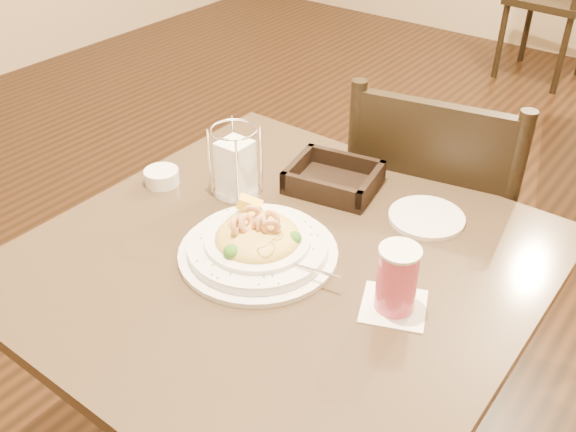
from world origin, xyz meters
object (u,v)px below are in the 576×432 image
Objects in this scene: napkin_caddy at (236,166)px; side_plate at (426,217)px; pasta_bowl at (258,243)px; main_table at (282,342)px; butter_ramekin at (162,177)px; drink_glass at (397,279)px; bread_basket at (333,180)px; dining_chair_near at (431,230)px.

side_plate is at bearing 22.93° from napkin_caddy.
pasta_bowl is 0.23m from napkin_caddy.
side_plate is (0.16, 0.27, 0.24)m from main_table.
butter_ramekin reaches higher than side_plate.
drink_glass is 0.67× the size of bread_basket.
napkin_caddy is (-0.45, 0.11, 0.01)m from drink_glass.
main_table is 2.69× the size of pasta_bowl.
side_plate is at bearing 97.78° from dining_chair_near.
napkin_caddy is at bearing 141.14° from pasta_bowl.
butter_ramekin is at bearing 167.91° from pasta_bowl.
napkin_caddy is 2.07× the size of butter_ramekin.
napkin_caddy is (-0.21, 0.12, 0.30)m from main_table.
pasta_bowl is 1.57× the size of bread_basket.
pasta_bowl reaches higher than bread_basket.
bread_basket is 0.22m from side_plate.
side_plate is at bearing 3.27° from bread_basket.
drink_glass is 0.47m from napkin_caddy.
side_plate is (0.20, 0.30, -0.02)m from pasta_bowl.
drink_glass is (0.18, -0.56, 0.30)m from dining_chair_near.
dining_chair_near reaches higher than main_table.
drink_glass reaches higher than pasta_bowl.
drink_glass is (0.24, 0.00, 0.29)m from main_table.
butter_ramekin is at bearing 38.27° from dining_chair_near.
drink_glass is at bearing -74.18° from side_plate.
butter_ramekin is (-0.43, -0.51, 0.25)m from dining_chair_near.
drink_glass reaches higher than side_plate.
dining_chair_near is 0.60m from napkin_caddy.
dining_chair_near is at bearing 49.81° from butter_ramekin.
bread_basket is 2.79× the size of butter_ramekin.
drink_glass is (0.28, 0.03, 0.03)m from pasta_bowl.
bread_basket is (-0.12, -0.30, 0.25)m from dining_chair_near.
napkin_caddy is at bearing -157.07° from side_plate.
dining_chair_near is (0.06, 0.56, -0.00)m from main_table.
bread_basket is 1.35× the size of napkin_caddy.
dining_chair_near is 6.54× the size of drink_glass.
dining_chair_near is 2.78× the size of pasta_bowl.
main_table is at bearing 34.22° from pasta_bowl.
drink_glass is at bearing 0.76° from main_table.
bread_basket is (-0.06, 0.26, 0.25)m from main_table.
main_table is 4.22× the size of bread_basket.
pasta_bowl is 0.36m from side_plate.
main_table is 0.56m from dining_chair_near.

